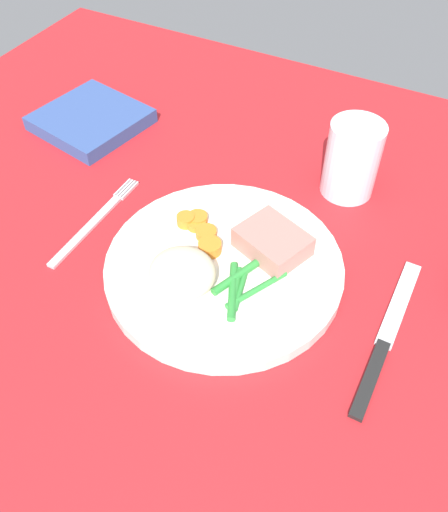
# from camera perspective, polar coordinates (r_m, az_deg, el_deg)

# --- Properties ---
(dining_table) EXTENTS (1.20, 0.90, 0.02)m
(dining_table) POSITION_cam_1_polar(r_m,az_deg,el_deg) (0.61, 4.06, -2.34)
(dining_table) COLOR red
(dining_table) RESTS_ON ground
(dinner_plate) EXTENTS (0.26, 0.26, 0.02)m
(dinner_plate) POSITION_cam_1_polar(r_m,az_deg,el_deg) (0.59, 0.00, -1.17)
(dinner_plate) COLOR white
(dinner_plate) RESTS_ON dining_table
(meat_portion) EXTENTS (0.09, 0.08, 0.03)m
(meat_portion) POSITION_cam_1_polar(r_m,az_deg,el_deg) (0.59, 4.85, 1.61)
(meat_portion) COLOR #B2756B
(meat_portion) RESTS_ON dinner_plate
(mashed_potatoes) EXTENTS (0.07, 0.07, 0.04)m
(mashed_potatoes) POSITION_cam_1_polar(r_m,az_deg,el_deg) (0.55, -4.40, -1.75)
(mashed_potatoes) COLOR beige
(mashed_potatoes) RESTS_ON dinner_plate
(carrot_slices) EXTENTS (0.07, 0.06, 0.01)m
(carrot_slices) POSITION_cam_1_polar(r_m,az_deg,el_deg) (0.61, -2.51, 2.71)
(carrot_slices) COLOR orange
(carrot_slices) RESTS_ON dinner_plate
(green_beans) EXTENTS (0.06, 0.10, 0.01)m
(green_beans) POSITION_cam_1_polar(r_m,az_deg,el_deg) (0.56, 1.82, -2.96)
(green_beans) COLOR #2D8C38
(green_beans) RESTS_ON dinner_plate
(fork) EXTENTS (0.01, 0.17, 0.00)m
(fork) POSITION_cam_1_polar(r_m,az_deg,el_deg) (0.67, -13.43, 3.60)
(fork) COLOR silver
(fork) RESTS_ON dining_table
(knife) EXTENTS (0.02, 0.20, 0.01)m
(knife) POSITION_cam_1_polar(r_m,az_deg,el_deg) (0.57, 16.70, -8.22)
(knife) COLOR black
(knife) RESTS_ON dining_table
(water_glass) EXTENTS (0.07, 0.07, 0.10)m
(water_glass) POSITION_cam_1_polar(r_m,az_deg,el_deg) (0.69, 13.26, 9.46)
(water_glass) COLOR silver
(water_glass) RESTS_ON dining_table
(napkin) EXTENTS (0.16, 0.16, 0.02)m
(napkin) POSITION_cam_1_polar(r_m,az_deg,el_deg) (0.83, -13.84, 13.79)
(napkin) COLOR #334C8C
(napkin) RESTS_ON dining_table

